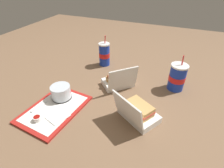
# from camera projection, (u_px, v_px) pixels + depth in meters

# --- Properties ---
(ground_plane) EXTENTS (3.20, 3.20, 0.00)m
(ground_plane) POSITION_uv_depth(u_px,v_px,m) (113.00, 92.00, 1.11)
(ground_plane) COLOR brown
(food_tray) EXTENTS (0.39, 0.29, 0.01)m
(food_tray) POSITION_uv_depth(u_px,v_px,m) (55.00, 109.00, 0.97)
(food_tray) COLOR red
(food_tray) RESTS_ON ground_plane
(cake_container) EXTENTS (0.12, 0.12, 0.08)m
(cake_container) POSITION_uv_depth(u_px,v_px,m) (61.00, 92.00, 1.02)
(cake_container) COLOR black
(cake_container) RESTS_ON food_tray
(ketchup_cup) EXTENTS (0.04, 0.04, 0.02)m
(ketchup_cup) POSITION_uv_depth(u_px,v_px,m) (37.00, 118.00, 0.89)
(ketchup_cup) COLOR white
(ketchup_cup) RESTS_ON food_tray
(napkin_stack) EXTENTS (0.12, 0.12, 0.00)m
(napkin_stack) POSITION_uv_depth(u_px,v_px,m) (58.00, 116.00, 0.92)
(napkin_stack) COLOR white
(napkin_stack) RESTS_ON food_tray
(plastic_fork) EXTENTS (0.11, 0.04, 0.00)m
(plastic_fork) POSITION_uv_depth(u_px,v_px,m) (40.00, 106.00, 0.98)
(plastic_fork) COLOR white
(plastic_fork) RESTS_ON food_tray
(clamshell_hotdog_back) EXTENTS (0.24, 0.24, 0.17)m
(clamshell_hotdog_back) POSITION_uv_depth(u_px,v_px,m) (119.00, 81.00, 1.15)
(clamshell_hotdog_back) COLOR white
(clamshell_hotdog_back) RESTS_ON ground_plane
(clamshell_sandwich_corner) EXTENTS (0.25, 0.26, 0.17)m
(clamshell_sandwich_corner) POSITION_uv_depth(u_px,v_px,m) (138.00, 112.00, 0.90)
(clamshell_sandwich_corner) COLOR white
(clamshell_sandwich_corner) RESTS_ON ground_plane
(soda_cup_right) EXTENTS (0.09, 0.09, 0.24)m
(soda_cup_right) POSITION_uv_depth(u_px,v_px,m) (104.00, 54.00, 1.37)
(soda_cup_right) COLOR #1938B7
(soda_cup_right) RESTS_ON ground_plane
(soda_cup_back) EXTENTS (0.11, 0.11, 0.23)m
(soda_cup_back) POSITION_uv_depth(u_px,v_px,m) (177.00, 77.00, 1.10)
(soda_cup_back) COLOR #1938B7
(soda_cup_back) RESTS_ON ground_plane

